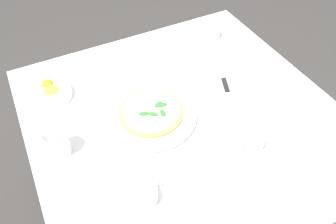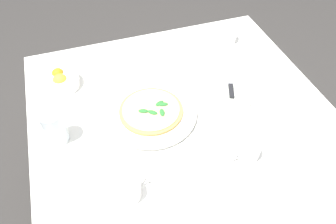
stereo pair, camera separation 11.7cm
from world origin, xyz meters
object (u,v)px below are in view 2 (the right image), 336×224
object	(u,v)px
coffee_cup_near_left	(129,192)
napkin_folded	(230,85)
coffee_cup_right_edge	(247,151)
coffee_cup_back_corner	(228,37)
citrus_bowl	(60,81)
water_glass_near_right	(55,129)
dinner_knife	(230,82)
pizza	(151,110)
pizza_plate	(151,113)

from	to	relation	value
coffee_cup_near_left	napkin_folded	bearing A→B (deg)	-55.49
coffee_cup_right_edge	napkin_folded	distance (m)	0.33
coffee_cup_back_corner	coffee_cup_near_left	bearing A→B (deg)	135.17
coffee_cup_right_edge	citrus_bowl	distance (m)	0.76
coffee_cup_near_left	water_glass_near_right	size ratio (longest dim) A/B	1.04
dinner_knife	pizza	bearing A→B (deg)	119.69
pizza	napkin_folded	world-z (taller)	pizza
coffee_cup_near_left	citrus_bowl	size ratio (longest dim) A/B	0.87
pizza_plate	napkin_folded	distance (m)	0.34
pizza	coffee_cup_near_left	distance (m)	0.33
napkin_folded	dinner_knife	distance (m)	0.01
coffee_cup_right_edge	citrus_bowl	world-z (taller)	citrus_bowl
pizza	coffee_cup_back_corner	world-z (taller)	coffee_cup_back_corner
coffee_cup_right_edge	napkin_folded	bearing A→B (deg)	-16.30
coffee_cup_right_edge	dinner_knife	bearing A→B (deg)	-16.35
pizza_plate	water_glass_near_right	size ratio (longest dim) A/B	2.64
citrus_bowl	dinner_knife	bearing A→B (deg)	-108.96
pizza_plate	napkin_folded	xyz separation A→B (m)	(0.04, -0.34, -0.00)
water_glass_near_right	citrus_bowl	bearing A→B (deg)	-7.32
coffee_cup_back_corner	dinner_knife	size ratio (longest dim) A/B	0.70
pizza	coffee_cup_back_corner	bearing A→B (deg)	-54.69
coffee_cup_near_left	pizza_plate	bearing A→B (deg)	-27.70
water_glass_near_right	coffee_cup_back_corner	bearing A→B (deg)	-67.18
pizza_plate	citrus_bowl	world-z (taller)	citrus_bowl
coffee_cup_right_edge	pizza_plate	bearing A→B (deg)	41.86
pizza	coffee_cup_back_corner	xyz separation A→B (m)	(0.33, -0.46, 0.00)
napkin_folded	citrus_bowl	xyz separation A→B (m)	(0.22, 0.63, 0.02)
pizza_plate	coffee_cup_near_left	bearing A→B (deg)	152.30
pizza_plate	coffee_cup_near_left	size ratio (longest dim) A/B	2.55
water_glass_near_right	citrus_bowl	xyz separation A→B (m)	(0.27, -0.04, -0.03)
pizza_plate	citrus_bowl	xyz separation A→B (m)	(0.27, 0.30, 0.01)
coffee_cup_right_edge	water_glass_near_right	distance (m)	0.63
pizza_plate	dinner_knife	distance (m)	0.34
coffee_cup_back_corner	napkin_folded	distance (m)	0.31
pizza_plate	napkin_folded	size ratio (longest dim) A/B	1.32
dinner_knife	citrus_bowl	distance (m)	0.67
pizza_plate	coffee_cup_right_edge	xyz separation A→B (m)	(-0.27, -0.24, 0.02)
dinner_knife	water_glass_near_right	bearing A→B (deg)	116.35
pizza_plate	pizza	distance (m)	0.01
coffee_cup_back_corner	pizza_plate	bearing A→B (deg)	125.26
pizza_plate	coffee_cup_near_left	distance (m)	0.33
coffee_cup_near_left	water_glass_near_right	distance (m)	0.34
napkin_folded	pizza	bearing A→B (deg)	117.58
coffee_cup_back_corner	napkin_folded	size ratio (longest dim) A/B	0.53
pizza_plate	coffee_cup_back_corner	bearing A→B (deg)	-54.74
pizza	napkin_folded	size ratio (longest dim) A/B	0.92
coffee_cup_near_left	coffee_cup_back_corner	xyz separation A→B (m)	(0.62, -0.62, 0.00)
dinner_knife	citrus_bowl	world-z (taller)	citrus_bowl
coffee_cup_back_corner	citrus_bowl	size ratio (longest dim) A/B	0.88
coffee_cup_near_left	napkin_folded	distance (m)	0.60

